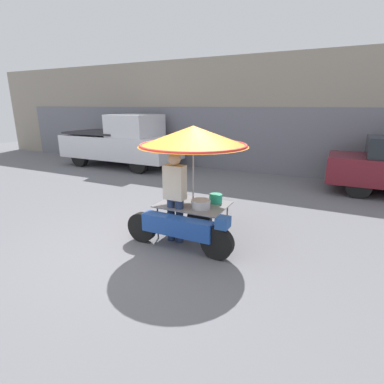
% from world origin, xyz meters
% --- Properties ---
extents(ground_plane, '(36.00, 36.00, 0.00)m').
position_xyz_m(ground_plane, '(0.00, 0.00, 0.00)').
color(ground_plane, slate).
extents(shopfront_building, '(28.00, 2.06, 4.20)m').
position_xyz_m(shopfront_building, '(0.00, 7.91, 2.09)').
color(shopfront_building, gray).
rests_on(shopfront_building, ground).
extents(vendor_motorcycle_cart, '(2.06, 1.99, 2.12)m').
position_xyz_m(vendor_motorcycle_cart, '(0.42, 0.61, 1.68)').
color(vendor_motorcycle_cart, black).
rests_on(vendor_motorcycle_cart, ground).
extents(vendor_person, '(0.38, 0.22, 1.67)m').
position_xyz_m(vendor_person, '(0.21, 0.34, 0.94)').
color(vendor_person, navy).
rests_on(vendor_person, ground).
extents(pickup_truck, '(4.99, 1.97, 2.12)m').
position_xyz_m(pickup_truck, '(-5.27, 5.66, 1.00)').
color(pickup_truck, black).
rests_on(pickup_truck, ground).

